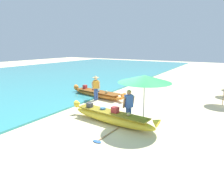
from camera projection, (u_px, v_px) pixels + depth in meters
name	position (u px, v px, depth m)	size (l,w,h in m)	color
ground_plane	(117.00, 122.00, 9.40)	(80.00, 80.00, 0.00)	beige
sea	(39.00, 76.00, 23.89)	(24.00, 56.00, 0.10)	teal
boat_yellow_foreground	(111.00, 117.00, 9.23)	(4.76, 1.04, 0.83)	yellow
boat_orange_midground	(98.00, 94.00, 14.01)	(4.63, 1.30, 0.73)	orange
person_vendor_hatted	(96.00, 86.00, 13.07)	(0.52, 0.52, 1.66)	#3D5BA8
person_tourist_customer	(129.00, 105.00, 9.10)	(0.47, 0.57, 1.61)	#3D5BA8
patio_umbrella_large	(145.00, 79.00, 8.39)	(2.28, 2.28, 2.35)	#B7B7BC
paddle	(105.00, 136.00, 7.89)	(0.37, 1.66, 0.05)	#8E6B47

